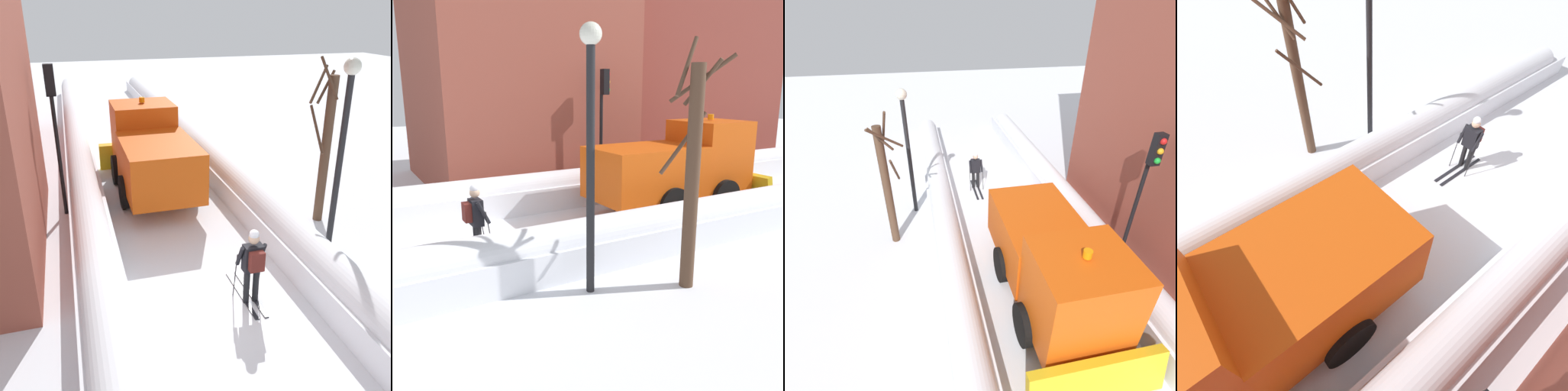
# 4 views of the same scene
# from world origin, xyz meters

# --- Properties ---
(ground_plane) EXTENTS (80.00, 80.00, 0.00)m
(ground_plane) POSITION_xyz_m (0.00, 10.00, 0.00)
(ground_plane) COLOR white
(snowbank_left) EXTENTS (1.10, 36.00, 1.24)m
(snowbank_left) POSITION_xyz_m (-2.51, 10.00, 0.58)
(snowbank_left) COLOR white
(snowbank_left) RESTS_ON ground
(building_brick_near) EXTENTS (8.65, 7.87, 15.08)m
(building_brick_near) POSITION_xyz_m (-8.03, 4.28, 7.54)
(building_brick_near) COLOR brown
(building_brick_near) RESTS_ON ground
(building_brick_mid) EXTENTS (6.63, 9.66, 10.31)m
(building_brick_mid) POSITION_xyz_m (-8.03, 13.50, 5.16)
(building_brick_mid) COLOR brown
(building_brick_mid) RESTS_ON ground
(plow_truck) EXTENTS (3.20, 5.98, 3.12)m
(plow_truck) POSITION_xyz_m (-0.14, 6.93, 1.48)
(plow_truck) COLOR #DB510F
(plow_truck) RESTS_ON ground
(skier) EXTENTS (0.62, 1.80, 1.81)m
(skier) POSITION_xyz_m (0.71, -0.03, 1.00)
(skier) COLOR black
(skier) RESTS_ON ground
(traffic_light_pole) EXTENTS (0.28, 0.42, 4.63)m
(traffic_light_pole) POSITION_xyz_m (-3.17, 5.97, 3.23)
(traffic_light_pole) COLOR black
(traffic_light_pole) RESTS_ON ground
(street_lamp) EXTENTS (0.40, 0.40, 5.06)m
(street_lamp) POSITION_xyz_m (3.57, 1.39, 3.22)
(street_lamp) COLOR black
(street_lamp) RESTS_ON ground
(bare_tree_near) EXTENTS (0.98, 1.26, 4.90)m
(bare_tree_near) POSITION_xyz_m (4.33, 3.23, 2.34)
(bare_tree_near) COLOR #4F3727
(bare_tree_near) RESTS_ON ground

